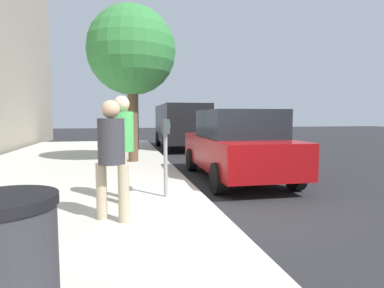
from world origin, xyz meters
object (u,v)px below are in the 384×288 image
(traffic_signal, at_px, (139,94))
(parked_van_far, at_px, (180,124))
(trash_bin, at_px, (7,282))
(parked_sedan_near, at_px, (236,145))
(street_tree, at_px, (132,51))
(pedestrian_bystander, at_px, (111,151))
(parking_meter, at_px, (165,141))
(pedestrian_at_meter, at_px, (122,139))

(traffic_signal, bearing_deg, parked_van_far, -56.43)
(traffic_signal, bearing_deg, trash_bin, 173.30)
(parked_sedan_near, height_order, street_tree, street_tree)
(pedestrian_bystander, bearing_deg, parked_van_far, 17.94)
(parking_meter, xyz_separation_m, pedestrian_bystander, (-1.13, 0.91, -0.04))
(pedestrian_at_meter, distance_m, pedestrian_bystander, 1.07)
(pedestrian_bystander, bearing_deg, traffic_signal, 27.84)
(pedestrian_bystander, xyz_separation_m, street_tree, (5.87, -0.49, 2.55))
(parked_sedan_near, xyz_separation_m, traffic_signal, (6.47, 2.07, 1.68))
(trash_bin, bearing_deg, parked_sedan_near, -32.20)
(pedestrian_at_meter, bearing_deg, parked_sedan_near, 36.16)
(street_tree, bearing_deg, pedestrian_at_meter, 175.95)
(trash_bin, bearing_deg, pedestrian_bystander, -11.50)
(trash_bin, bearing_deg, parked_van_far, -14.60)
(pedestrian_at_meter, xyz_separation_m, parked_sedan_near, (1.96, -2.82, -0.33))
(pedestrian_at_meter, height_order, trash_bin, pedestrian_at_meter)
(parked_van_far, height_order, trash_bin, parked_van_far)
(parked_van_far, bearing_deg, pedestrian_bystander, 164.69)
(pedestrian_bystander, height_order, street_tree, street_tree)
(parked_sedan_near, xyz_separation_m, trash_bin, (-5.53, 3.48, -0.24))
(parked_sedan_near, height_order, traffic_signal, traffic_signal)
(parking_meter, xyz_separation_m, parked_van_far, (9.73, -2.07, 0.09))
(pedestrian_bystander, distance_m, street_tree, 6.42)
(pedestrian_at_meter, xyz_separation_m, trash_bin, (-3.57, 0.66, -0.57))
(parked_van_far, height_order, traffic_signal, traffic_signal)
(parking_meter, bearing_deg, pedestrian_at_meter, 95.87)
(parked_sedan_near, bearing_deg, parked_van_far, -0.01)
(traffic_signal, bearing_deg, pedestrian_bystander, 174.59)
(pedestrian_at_meter, xyz_separation_m, parked_van_far, (9.80, -2.83, 0.03))
(pedestrian_bystander, bearing_deg, parking_meter, -5.39)
(parked_sedan_near, relative_size, trash_bin, 4.40)
(pedestrian_at_meter, relative_size, street_tree, 0.37)
(parking_meter, distance_m, street_tree, 5.38)
(traffic_signal, bearing_deg, parked_sedan_near, -162.23)
(parked_van_far, relative_size, street_tree, 1.06)
(pedestrian_bystander, xyz_separation_m, trash_bin, (-2.51, 0.51, -0.47))
(pedestrian_at_meter, height_order, traffic_signal, traffic_signal)
(parking_meter, xyz_separation_m, traffic_signal, (8.35, 0.01, 1.41))
(street_tree, height_order, traffic_signal, street_tree)
(parking_meter, height_order, parked_sedan_near, parked_sedan_near)
(parking_meter, relative_size, pedestrian_bystander, 0.84)
(parking_meter, relative_size, parked_van_far, 0.27)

